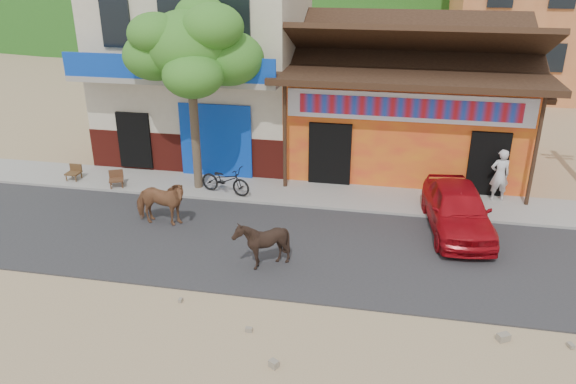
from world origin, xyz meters
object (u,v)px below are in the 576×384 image
(red_car, at_px, (458,209))
(scooter, at_px, (225,180))
(cow_dark, at_px, (262,243))
(pedestrian, at_px, (500,175))
(tree, at_px, (193,98))
(cow_tan, at_px, (160,203))
(cafe_chair_right, at_px, (72,167))
(cafe_chair_left, at_px, (115,173))

(red_car, xyz_separation_m, scooter, (-7.09, 1.14, -0.13))
(cow_dark, distance_m, pedestrian, 8.20)
(tree, height_order, cow_tan, tree)
(cafe_chair_right, bearing_deg, cafe_chair_left, -8.58)
(tree, relative_size, red_car, 1.52)
(tree, distance_m, cow_dark, 6.02)
(cow_tan, bearing_deg, scooter, -26.61)
(tree, relative_size, pedestrian, 3.61)
(pedestrian, xyz_separation_m, cafe_chair_right, (-13.93, -1.00, -0.36))
(cow_dark, relative_size, scooter, 0.75)
(tree, bearing_deg, scooter, -18.19)
(cow_tan, bearing_deg, cow_dark, -116.90)
(scooter, bearing_deg, red_car, -85.15)
(cow_tan, relative_size, scooter, 0.93)
(red_car, relative_size, scooter, 2.26)
(red_car, distance_m, cafe_chair_right, 12.59)
(red_car, relative_size, cafe_chair_right, 4.18)
(cow_tan, height_order, pedestrian, pedestrian)
(pedestrian, bearing_deg, red_car, 45.55)
(pedestrian, bearing_deg, cafe_chair_left, -6.58)
(pedestrian, bearing_deg, cafe_chair_right, -8.52)
(tree, distance_m, cafe_chair_right, 5.08)
(cow_tan, relative_size, pedestrian, 0.97)
(tree, relative_size, cafe_chair_right, 6.36)
(cow_tan, bearing_deg, cafe_chair_left, 48.88)
(cafe_chair_left, bearing_deg, red_car, -29.90)
(cow_dark, xyz_separation_m, red_car, (4.89, 2.98, 0.02))
(red_car, bearing_deg, cow_dark, -155.47)
(tree, distance_m, scooter, 2.77)
(cow_tan, relative_size, cafe_chair_right, 1.72)
(red_car, relative_size, pedestrian, 2.37)
(tree, distance_m, cafe_chair_left, 3.70)
(tree, xyz_separation_m, cafe_chair_left, (-2.67, -0.50, -2.51))
(scooter, relative_size, pedestrian, 1.05)
(scooter, bearing_deg, pedestrian, -68.45)
(tree, bearing_deg, cafe_chair_right, -177.31)
(cow_tan, xyz_separation_m, scooter, (1.20, 2.37, -0.15))
(scooter, distance_m, cafe_chair_left, 3.72)
(cafe_chair_left, bearing_deg, scooter, -22.29)
(red_car, bearing_deg, cafe_chair_right, 167.42)
(tree, bearing_deg, cafe_chair_left, -169.41)
(cow_tan, bearing_deg, cafe_chair_right, 59.67)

